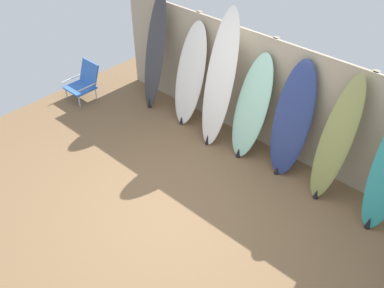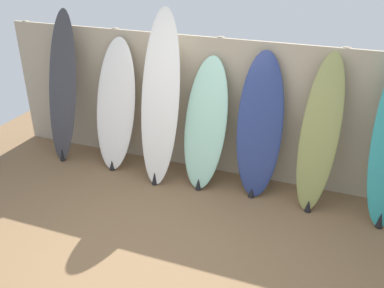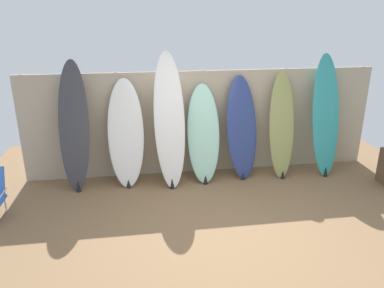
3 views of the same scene
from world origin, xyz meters
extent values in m
plane|color=brown|center=(0.00, 0.00, 0.00)|extent=(7.68, 7.68, 0.00)
cube|color=tan|center=(0.00, 2.00, 0.90)|extent=(6.08, 0.04, 1.80)
cylinder|color=gray|center=(-2.88, 2.04, 0.90)|extent=(0.10, 0.10, 1.80)
cylinder|color=gray|center=(-1.44, 2.04, 0.90)|extent=(0.10, 0.10, 1.80)
cylinder|color=gray|center=(0.00, 2.04, 0.90)|extent=(0.10, 0.10, 1.80)
cylinder|color=gray|center=(1.44, 2.04, 0.90)|extent=(0.10, 0.10, 1.80)
ellipsoid|color=#38383D|center=(-2.11, 1.66, 1.03)|extent=(0.53, 0.53, 2.05)
cone|color=black|center=(-2.11, 1.45, 0.10)|extent=(0.08, 0.08, 0.18)
ellipsoid|color=white|center=(-1.32, 1.69, 0.87)|extent=(0.59, 0.54, 1.74)
cone|color=black|center=(-1.32, 1.47, 0.08)|extent=(0.08, 0.08, 0.14)
ellipsoid|color=white|center=(-0.62, 1.59, 1.08)|extent=(0.53, 0.61, 2.16)
cone|color=black|center=(-0.62, 1.34, 0.09)|extent=(0.08, 0.08, 0.17)
ellipsoid|color=#9ED6BC|center=(-0.05, 1.66, 0.81)|extent=(0.56, 0.59, 1.62)
cone|color=black|center=(-0.05, 1.42, 0.09)|extent=(0.08, 0.08, 0.15)
ellipsoid|color=navy|center=(0.62, 1.70, 0.87)|extent=(0.60, 0.56, 1.74)
cone|color=black|center=(0.62, 1.49, 0.07)|extent=(0.08, 0.08, 0.12)
ellipsoid|color=olive|center=(1.31, 1.66, 0.90)|extent=(0.48, 0.58, 1.80)
cone|color=black|center=(1.31, 1.43, 0.08)|extent=(0.08, 0.08, 0.14)
cone|color=black|center=(2.08, 1.40, 0.10)|extent=(0.08, 0.08, 0.18)
camera|label=1|loc=(2.91, -2.88, 4.28)|focal=40.00mm
camera|label=2|loc=(1.50, -2.90, 2.94)|focal=40.00mm
camera|label=3|loc=(-1.13, -4.15, 2.76)|focal=35.00mm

